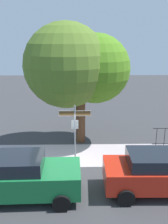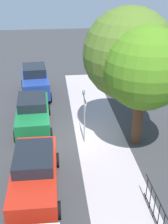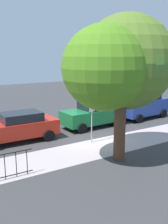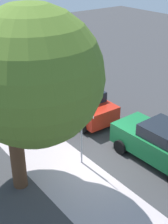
% 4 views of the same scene
% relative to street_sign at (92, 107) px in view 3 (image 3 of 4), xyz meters
% --- Properties ---
extents(ground_plane, '(60.00, 60.00, 0.00)m').
position_rel_street_sign_xyz_m(ground_plane, '(-0.37, -0.40, -1.99)').
color(ground_plane, '#38383A').
extents(sidewalk_strip, '(24.00, 2.60, 0.00)m').
position_rel_street_sign_xyz_m(sidewalk_strip, '(1.63, 0.90, -1.99)').
color(sidewalk_strip, '#AEA1A4').
rests_on(sidewalk_strip, ground_plane).
extents(street_sign, '(1.47, 0.07, 2.90)m').
position_rel_street_sign_xyz_m(street_sign, '(0.00, 0.00, 0.00)').
color(street_sign, '#9EA0A5').
rests_on(street_sign, ground_plane).
extents(shade_tree, '(5.61, 4.43, 6.67)m').
position_rel_street_sign_xyz_m(shade_tree, '(0.05, 2.40, 2.37)').
color(shade_tree, '#523420').
rests_on(shade_tree, ground_plane).
extents(car_blue, '(4.17, 2.22, 2.03)m').
position_rel_street_sign_xyz_m(car_blue, '(-6.59, -2.68, -0.98)').
color(car_blue, navy).
rests_on(car_blue, ground_plane).
extents(car_green, '(4.31, 2.07, 1.71)m').
position_rel_street_sign_xyz_m(car_green, '(-1.95, -2.67, -1.12)').
color(car_green, '#176C36').
rests_on(car_green, ground_plane).
extents(car_red, '(4.54, 2.03, 1.64)m').
position_rel_street_sign_xyz_m(car_red, '(3.36, -2.40, -1.15)').
color(car_red, red).
rests_on(car_red, ground_plane).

